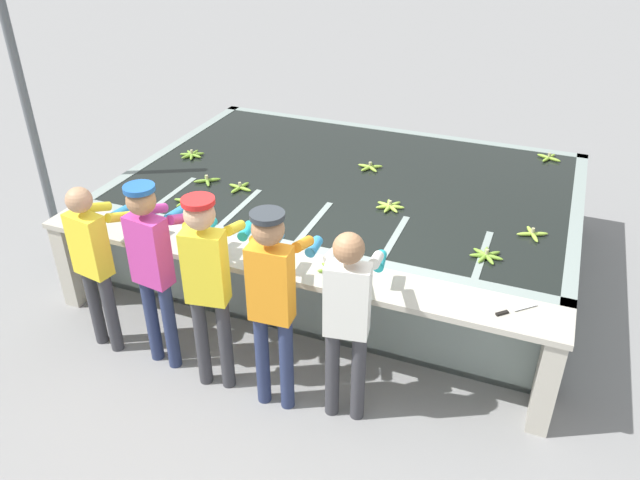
{
  "coord_description": "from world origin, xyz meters",
  "views": [
    {
      "loc": [
        1.91,
        -3.67,
        3.68
      ],
      "look_at": [
        0.0,
        1.11,
        0.64
      ],
      "focal_mm": 35.0,
      "sensor_mm": 36.0,
      "label": 1
    }
  ],
  "objects_px": {
    "worker_2": "(208,276)",
    "banana_bunch_floating_1": "(192,155)",
    "banana_bunch_floating_3": "(549,158)",
    "banana_bunch_floating_7": "(240,187)",
    "worker_4": "(348,311)",
    "support_post_left": "(28,114)",
    "banana_bunch_floating_2": "(370,167)",
    "banana_bunch_floating_0": "(187,201)",
    "worker_0": "(95,255)",
    "worker_1": "(154,259)",
    "banana_bunch_floating_6": "(486,255)",
    "banana_bunch_floating_8": "(207,180)",
    "worker_3": "(273,292)",
    "knife_0": "(510,311)",
    "banana_bunch_ledge_0": "(334,270)",
    "banana_bunch_floating_4": "(532,234)",
    "knife_1": "(222,249)",
    "banana_bunch_floating_5": "(390,206)"
  },
  "relations": [
    {
      "from": "banana_bunch_floating_2",
      "to": "banana_bunch_ledge_0",
      "type": "xyz_separation_m",
      "value": [
        0.36,
        -2.04,
        0.0
      ]
    },
    {
      "from": "worker_4",
      "to": "banana_bunch_ledge_0",
      "type": "distance_m",
      "value": 0.61
    },
    {
      "from": "banana_bunch_floating_0",
      "to": "banana_bunch_floating_1",
      "type": "height_order",
      "value": "same"
    },
    {
      "from": "banana_bunch_floating_1",
      "to": "banana_bunch_floating_4",
      "type": "bearing_deg",
      "value": -6.46
    },
    {
      "from": "worker_4",
      "to": "banana_bunch_floating_6",
      "type": "bearing_deg",
      "value": 56.49
    },
    {
      "from": "banana_bunch_floating_3",
      "to": "banana_bunch_floating_7",
      "type": "distance_m",
      "value": 3.45
    },
    {
      "from": "worker_1",
      "to": "worker_2",
      "type": "distance_m",
      "value": 0.55
    },
    {
      "from": "banana_bunch_floating_5",
      "to": "support_post_left",
      "type": "distance_m",
      "value": 3.72
    },
    {
      "from": "worker_0",
      "to": "worker_2",
      "type": "relative_size",
      "value": 0.91
    },
    {
      "from": "banana_bunch_floating_7",
      "to": "banana_bunch_ledge_0",
      "type": "relative_size",
      "value": 1.01
    },
    {
      "from": "banana_bunch_floating_4",
      "to": "banana_bunch_ledge_0",
      "type": "xyz_separation_m",
      "value": [
        -1.42,
        -1.19,
        0.0
      ]
    },
    {
      "from": "banana_bunch_floating_8",
      "to": "knife_0",
      "type": "relative_size",
      "value": 0.89
    },
    {
      "from": "knife_0",
      "to": "banana_bunch_floating_0",
      "type": "bearing_deg",
      "value": 168.69
    },
    {
      "from": "worker_2",
      "to": "banana_bunch_floating_1",
      "type": "relative_size",
      "value": 6.13
    },
    {
      "from": "banana_bunch_floating_5",
      "to": "banana_bunch_floating_7",
      "type": "bearing_deg",
      "value": -173.57
    },
    {
      "from": "knife_1",
      "to": "banana_bunch_floating_5",
      "type": "bearing_deg",
      "value": 49.15
    },
    {
      "from": "knife_0",
      "to": "worker_0",
      "type": "bearing_deg",
      "value": -171.37
    },
    {
      "from": "banana_bunch_floating_6",
      "to": "knife_0",
      "type": "xyz_separation_m",
      "value": [
        0.28,
        -0.7,
        -0.01
      ]
    },
    {
      "from": "worker_2",
      "to": "support_post_left",
      "type": "relative_size",
      "value": 0.54
    },
    {
      "from": "worker_4",
      "to": "banana_bunch_floating_6",
      "type": "height_order",
      "value": "worker_4"
    },
    {
      "from": "worker_4",
      "to": "banana_bunch_floating_1",
      "type": "height_order",
      "value": "worker_4"
    },
    {
      "from": "worker_2",
      "to": "banana_bunch_floating_8",
      "type": "distance_m",
      "value": 1.97
    },
    {
      "from": "worker_4",
      "to": "knife_1",
      "type": "relative_size",
      "value": 5.11
    },
    {
      "from": "banana_bunch_floating_0",
      "to": "banana_bunch_floating_3",
      "type": "distance_m",
      "value": 3.99
    },
    {
      "from": "worker_0",
      "to": "banana_bunch_floating_5",
      "type": "bearing_deg",
      "value": 40.83
    },
    {
      "from": "worker_2",
      "to": "banana_bunch_floating_2",
      "type": "xyz_separation_m",
      "value": [
        0.44,
        2.63,
        -0.12
      ]
    },
    {
      "from": "worker_2",
      "to": "banana_bunch_floating_1",
      "type": "height_order",
      "value": "worker_2"
    },
    {
      "from": "worker_2",
      "to": "banana_bunch_floating_0",
      "type": "bearing_deg",
      "value": 128.54
    },
    {
      "from": "banana_bunch_ledge_0",
      "to": "knife_1",
      "type": "relative_size",
      "value": 0.87
    },
    {
      "from": "worker_3",
      "to": "banana_bunch_floating_8",
      "type": "distance_m",
      "value": 2.32
    },
    {
      "from": "worker_3",
      "to": "knife_1",
      "type": "height_order",
      "value": "worker_3"
    },
    {
      "from": "worker_0",
      "to": "knife_1",
      "type": "distance_m",
      "value": 1.05
    },
    {
      "from": "banana_bunch_floating_7",
      "to": "banana_bunch_floating_4",
      "type": "bearing_deg",
      "value": 2.59
    },
    {
      "from": "banana_bunch_floating_2",
      "to": "banana_bunch_floating_7",
      "type": "bearing_deg",
      "value": -137.46
    },
    {
      "from": "banana_bunch_floating_6",
      "to": "banana_bunch_floating_7",
      "type": "xyz_separation_m",
      "value": [
        -2.52,
        0.39,
        0.0
      ]
    },
    {
      "from": "banana_bunch_floating_4",
      "to": "banana_bunch_floating_8",
      "type": "xyz_separation_m",
      "value": [
        -3.24,
        -0.1,
        0.0
      ]
    },
    {
      "from": "banana_bunch_floating_6",
      "to": "knife_0",
      "type": "bearing_deg",
      "value": -68.09
    },
    {
      "from": "banana_bunch_floating_2",
      "to": "banana_bunch_floating_4",
      "type": "height_order",
      "value": "same"
    },
    {
      "from": "banana_bunch_floating_1",
      "to": "support_post_left",
      "type": "xyz_separation_m",
      "value": [
        -1.17,
        -1.05,
        0.66
      ]
    },
    {
      "from": "worker_0",
      "to": "banana_bunch_floating_3",
      "type": "distance_m",
      "value": 4.88
    },
    {
      "from": "banana_bunch_floating_5",
      "to": "worker_2",
      "type": "bearing_deg",
      "value": -116.16
    },
    {
      "from": "banana_bunch_floating_1",
      "to": "banana_bunch_floating_7",
      "type": "bearing_deg",
      "value": -31.3
    },
    {
      "from": "worker_2",
      "to": "banana_bunch_floating_0",
      "type": "relative_size",
      "value": 6.22
    },
    {
      "from": "banana_bunch_floating_7",
      "to": "support_post_left",
      "type": "height_order",
      "value": "support_post_left"
    },
    {
      "from": "worker_4",
      "to": "banana_bunch_floating_5",
      "type": "bearing_deg",
      "value": 96.5
    },
    {
      "from": "worker_2",
      "to": "banana_bunch_floating_3",
      "type": "bearing_deg",
      "value": 58.48
    },
    {
      "from": "banana_bunch_ledge_0",
      "to": "banana_bunch_floating_1",
      "type": "bearing_deg",
      "value": 145.29
    },
    {
      "from": "worker_1",
      "to": "banana_bunch_floating_6",
      "type": "relative_size",
      "value": 6.05
    },
    {
      "from": "worker_0",
      "to": "knife_0",
      "type": "distance_m",
      "value": 3.35
    },
    {
      "from": "knife_1",
      "to": "worker_4",
      "type": "bearing_deg",
      "value": -20.29
    }
  ]
}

